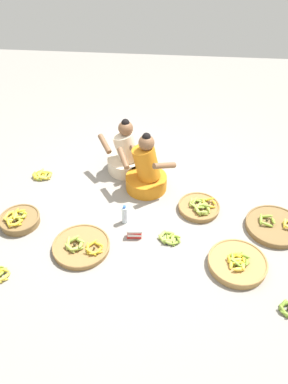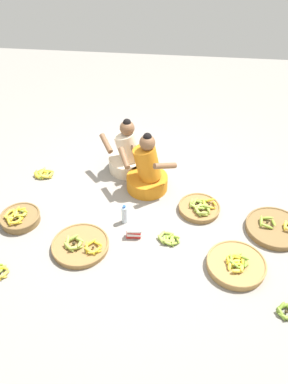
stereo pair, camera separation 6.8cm
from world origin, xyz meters
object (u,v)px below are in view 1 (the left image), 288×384
at_px(banana_basket_near_vendor, 199,207).
at_px(banana_basket_front_center, 19,219).
at_px(banana_basket_near_bicycle, 274,226).
at_px(water_bottle, 125,215).
at_px(vendor_woman_front, 146,172).
at_px(vendor_woman_behind, 126,155).
at_px(banana_basket_mid_left, 81,246).
at_px(loose_bananas_back_left, 169,238).
at_px(banana_basket_back_center, 237,263).
at_px(packet_carton_stack, 135,233).
at_px(loose_bananas_front_left, 42,175).

bearing_deg(banana_basket_near_vendor, banana_basket_front_center, -168.42).
height_order(banana_basket_front_center, banana_basket_near_bicycle, banana_basket_front_center).
bearing_deg(banana_basket_front_center, water_bottle, 6.50).
relative_size(vendor_woman_front, vendor_woman_behind, 1.06).
relative_size(banana_basket_mid_left, loose_bananas_back_left, 2.25).
bearing_deg(banana_basket_back_center, banana_basket_front_center, 170.76).
distance_m(loose_bananas_back_left, water_bottle, 0.58).
bearing_deg(water_bottle, banana_basket_mid_left, -132.42).
bearing_deg(packet_carton_stack, banana_basket_near_vendor, 35.58).
bearing_deg(banana_basket_back_center, packet_carton_stack, 164.51).
height_order(banana_basket_near_vendor, water_bottle, water_bottle).
distance_m(banana_basket_mid_left, banana_basket_back_center, 1.64).
bearing_deg(packet_carton_stack, water_bottle, 121.24).
xyz_separation_m(banana_basket_near_bicycle, water_bottle, (-1.70, -0.05, 0.07)).
bearing_deg(loose_bananas_front_left, packet_carton_stack, -35.37).
bearing_deg(banana_basket_near_bicycle, loose_bananas_front_left, 166.89).
bearing_deg(banana_basket_near_bicycle, vendor_woman_behind, 152.07).
xyz_separation_m(banana_basket_mid_left, packet_carton_stack, (0.55, 0.22, 0.02)).
distance_m(banana_basket_near_vendor, loose_bananas_front_left, 2.12).
distance_m(banana_basket_near_vendor, banana_basket_near_bicycle, 0.87).
bearing_deg(banana_basket_back_center, vendor_woman_front, 131.62).
distance_m(vendor_woman_behind, loose_bananas_back_left, 1.42).
height_order(banana_basket_mid_left, packet_carton_stack, banana_basket_mid_left).
relative_size(banana_basket_mid_left, loose_bananas_front_left, 2.21).
bearing_deg(vendor_woman_front, banana_basket_mid_left, -118.91).
height_order(vendor_woman_front, loose_bananas_back_left, vendor_woman_front).
height_order(banana_basket_mid_left, loose_bananas_front_left, banana_basket_mid_left).
bearing_deg(vendor_woman_behind, water_bottle, -83.99).
xyz_separation_m(banana_basket_mid_left, loose_bananas_front_left, (-0.80, 1.18, -0.01)).
bearing_deg(vendor_woman_behind, banana_basket_near_bicycle, -27.93).
bearing_deg(loose_bananas_front_left, banana_basket_near_vendor, -12.15).
distance_m(banana_basket_back_center, water_bottle, 1.34).
bearing_deg(banana_basket_back_center, banana_basket_near_vendor, 114.41).
height_order(vendor_woman_front, banana_basket_mid_left, vendor_woman_front).
bearing_deg(loose_bananas_back_left, banana_basket_near_vendor, 57.49).
height_order(banana_basket_near_vendor, banana_basket_front_center, banana_basket_front_center).
distance_m(vendor_woman_behind, banana_basket_mid_left, 1.51).
bearing_deg(packet_carton_stack, banana_basket_back_center, -15.49).
relative_size(vendor_woman_behind, loose_bananas_back_left, 2.79).
bearing_deg(vendor_woman_front, banana_basket_near_vendor, -27.85).
distance_m(banana_basket_front_center, packet_carton_stack, 1.34).
height_order(banana_basket_near_vendor, loose_bananas_front_left, banana_basket_near_vendor).
xyz_separation_m(vendor_woman_behind, banana_basket_near_vendor, (0.96, -0.72, -0.20)).
bearing_deg(loose_bananas_front_left, banana_basket_mid_left, -55.83).
distance_m(banana_basket_near_vendor, packet_carton_stack, 0.88).
distance_m(vendor_woman_behind, banana_basket_near_vendor, 1.22).
distance_m(vendor_woman_front, vendor_woman_behind, 0.48).
bearing_deg(packet_carton_stack, loose_bananas_back_left, -1.69).
relative_size(vendor_woman_front, banana_basket_front_center, 1.77).
xyz_separation_m(banana_basket_near_vendor, banana_basket_front_center, (-2.06, -0.42, 0.02)).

